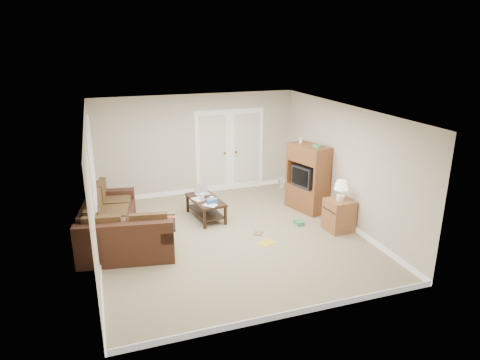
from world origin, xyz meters
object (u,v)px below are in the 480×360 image
object	(u,v)px
tv_armoire	(308,178)
side_cabinet	(339,212)
coffee_table	(206,207)
sectional_sofa	(117,228)

from	to	relation	value
tv_armoire	side_cabinet	world-z (taller)	tv_armoire
coffee_table	side_cabinet	world-z (taller)	side_cabinet
side_cabinet	sectional_sofa	bearing A→B (deg)	165.18
coffee_table	side_cabinet	distance (m)	2.85
sectional_sofa	coffee_table	size ratio (longest dim) A/B	2.39
tv_armoire	side_cabinet	bearing A→B (deg)	-102.48
sectional_sofa	tv_armoire	xyz separation A→B (m)	(4.25, 0.39, 0.46)
sectional_sofa	tv_armoire	size ratio (longest dim) A/B	1.72
coffee_table	tv_armoire	bearing A→B (deg)	-14.10
coffee_table	tv_armoire	world-z (taller)	tv_armoire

